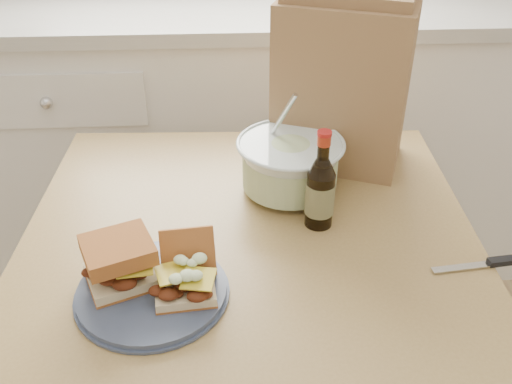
{
  "coord_description": "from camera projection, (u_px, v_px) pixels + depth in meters",
  "views": [
    {
      "loc": [
        0.0,
        -0.11,
        1.42
      ],
      "look_at": [
        0.05,
        0.8,
        0.82
      ],
      "focal_mm": 40.0,
      "sensor_mm": 36.0,
      "label": 1
    }
  ],
  "objects": [
    {
      "name": "beer_bottle",
      "position": [
        320.0,
        191.0,
        1.1
      ],
      "size": [
        0.06,
        0.06,
        0.21
      ],
      "rotation": [
        0.0,
        0.0,
        0.11
      ],
      "color": "black",
      "rests_on": "dining_table"
    },
    {
      "name": "plate",
      "position": [
        152.0,
        292.0,
        0.97
      ],
      "size": [
        0.25,
        0.25,
        0.02
      ],
      "primitive_type": "cylinder",
      "color": "#3F4A66",
      "rests_on": "dining_table"
    },
    {
      "name": "sandwich_left",
      "position": [
        120.0,
        262.0,
        0.95
      ],
      "size": [
        0.14,
        0.14,
        0.08
      ],
      "rotation": [
        0.0,
        0.0,
        0.39
      ],
      "color": "beige",
      "rests_on": "plate"
    },
    {
      "name": "sandwich_right",
      "position": [
        186.0,
        272.0,
        0.95
      ],
      "size": [
        0.11,
        0.14,
        0.08
      ],
      "rotation": [
        0.0,
        0.0,
        0.11
      ],
      "color": "beige",
      "rests_on": "plate"
    },
    {
      "name": "paper_bag",
      "position": [
        342.0,
        84.0,
        1.26
      ],
      "size": [
        0.33,
        0.27,
        0.37
      ],
      "primitive_type": "cube",
      "rotation": [
        0.0,
        0.0,
        -0.36
      ],
      "color": "#A67F50",
      "rests_on": "dining_table"
    },
    {
      "name": "cabinet_run",
      "position": [
        226.0,
        134.0,
        2.03
      ],
      "size": [
        2.5,
        0.64,
        0.94
      ],
      "color": "white",
      "rests_on": "ground"
    },
    {
      "name": "dining_table",
      "position": [
        250.0,
        279.0,
        1.16
      ],
      "size": [
        0.92,
        0.92,
        0.74
      ],
      "rotation": [
        0.0,
        0.0,
        -0.04
      ],
      "color": "#A98850",
      "rests_on": "ground"
    },
    {
      "name": "coleslaw_bowl",
      "position": [
        290.0,
        167.0,
        1.21
      ],
      "size": [
        0.23,
        0.23,
        0.23
      ],
      "color": "silver",
      "rests_on": "dining_table"
    },
    {
      "name": "knife",
      "position": [
        495.0,
        262.0,
        1.03
      ],
      "size": [
        0.18,
        0.04,
        0.01
      ],
      "rotation": [
        0.0,
        0.0,
        0.12
      ],
      "color": "silver",
      "rests_on": "dining_table"
    }
  ]
}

